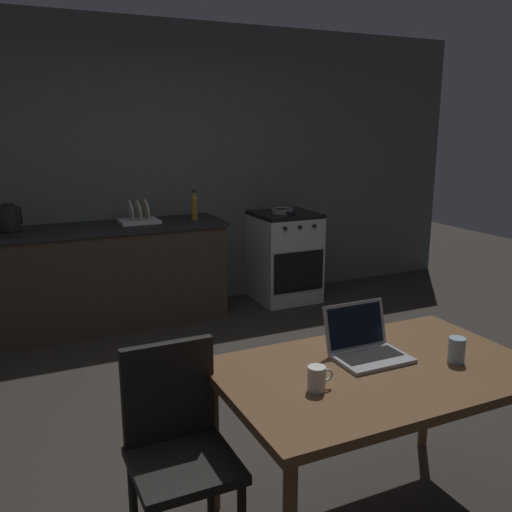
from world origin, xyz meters
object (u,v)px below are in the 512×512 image
at_px(dining_table, 377,382).
at_px(chair, 178,441).
at_px(stove_oven, 284,256).
at_px(frying_pan, 282,211).
at_px(electric_kettle, 9,219).
at_px(bottle, 194,206).
at_px(coffee_mug, 317,378).
at_px(laptop, 366,347).
at_px(dish_rack, 139,218).
at_px(drinking_glass, 457,350).

bearing_deg(dining_table, chair, 169.65).
height_order(stove_oven, frying_pan, frying_pan).
xyz_separation_m(electric_kettle, bottle, (1.55, -0.05, 0.02)).
height_order(dining_table, chair, chair).
bearing_deg(stove_oven, coffee_mug, -115.93).
distance_m(laptop, bottle, 2.93).
bearing_deg(chair, frying_pan, 66.47).
xyz_separation_m(electric_kettle, dish_rack, (1.05, 0.00, -0.07)).
height_order(electric_kettle, coffee_mug, electric_kettle).
height_order(laptop, electric_kettle, electric_kettle).
height_order(electric_kettle, frying_pan, electric_kettle).
xyz_separation_m(stove_oven, electric_kettle, (-2.52, 0.00, 0.56)).
height_order(electric_kettle, drinking_glass, electric_kettle).
bearing_deg(bottle, laptop, -93.84).
relative_size(dining_table, bottle, 4.94).
distance_m(stove_oven, dish_rack, 1.55).
xyz_separation_m(coffee_mug, dish_rack, (0.06, 3.14, 0.16)).
bearing_deg(stove_oven, dish_rack, 179.90).
bearing_deg(bottle, coffee_mug, -100.32).
bearing_deg(chair, coffee_mug, -12.76).
height_order(stove_oven, electric_kettle, electric_kettle).
bearing_deg(laptop, frying_pan, 82.92).
distance_m(dining_table, laptop, 0.16).
bearing_deg(dish_rack, frying_pan, -1.20).
bearing_deg(dish_rack, chair, -100.91).
distance_m(stove_oven, bottle, 1.13).
distance_m(frying_pan, drinking_glass, 3.24).
height_order(laptop, drinking_glass, laptop).
height_order(chair, laptop, laptop).
bearing_deg(frying_pan, bottle, -178.75).
distance_m(stove_oven, coffee_mug, 3.51).
xyz_separation_m(electric_kettle, coffee_mug, (0.99, -3.14, -0.23)).
distance_m(chair, bottle, 3.10).
xyz_separation_m(laptop, dish_rack, (-0.31, 2.96, 0.16)).
height_order(bottle, coffee_mug, bottle).
relative_size(laptop, coffee_mug, 2.89).
xyz_separation_m(chair, frying_pan, (1.99, 2.89, 0.40)).
bearing_deg(frying_pan, dining_table, -110.51).
relative_size(chair, frying_pan, 2.28).
relative_size(bottle, frying_pan, 0.69).
bearing_deg(dish_rack, stove_oven, -0.10).
xyz_separation_m(dining_table, coffee_mug, (-0.35, -0.07, 0.12)).
distance_m(laptop, dish_rack, 2.98).
distance_m(chair, dish_rack, 3.00).
bearing_deg(bottle, dining_table, -94.10).
height_order(frying_pan, coffee_mug, frying_pan).
bearing_deg(stove_oven, frying_pan, -145.99).
relative_size(electric_kettle, bottle, 0.86).
bearing_deg(dish_rack, drinking_glass, -78.78).
distance_m(laptop, frying_pan, 3.14).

